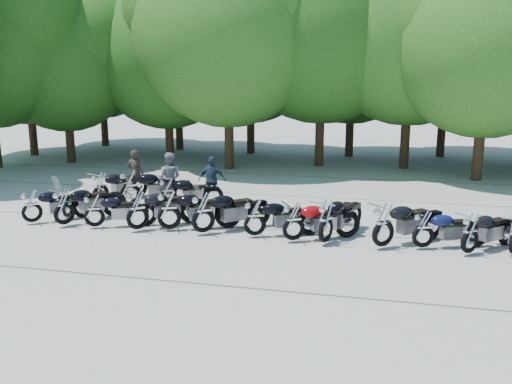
% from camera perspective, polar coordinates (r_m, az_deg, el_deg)
% --- Properties ---
extents(ground, '(90.00, 90.00, 0.00)m').
position_cam_1_polar(ground, '(14.69, -1.33, -5.42)').
color(ground, gray).
rests_on(ground, ground).
extents(tree_0, '(7.50, 7.50, 9.21)m').
position_cam_1_polar(tree_0, '(32.59, -23.06, 13.13)').
color(tree_0, '#3A2614').
rests_on(tree_0, ground).
extents(tree_1, '(6.97, 6.97, 8.55)m').
position_cam_1_polar(tree_1, '(29.25, -19.53, 12.83)').
color(tree_1, '#3A2614').
rests_on(tree_1, ground).
extents(tree_2, '(7.31, 7.31, 8.97)m').
position_cam_1_polar(tree_2, '(28.50, -9.38, 13.89)').
color(tree_2, '#3A2614').
rests_on(tree_2, ground).
extents(tree_3, '(8.70, 8.70, 10.67)m').
position_cam_1_polar(tree_3, '(25.84, -2.97, 16.44)').
color(tree_3, '#3A2614').
rests_on(tree_3, ground).
extents(tree_4, '(9.13, 9.13, 11.20)m').
position_cam_1_polar(tree_4, '(26.88, 7.00, 16.88)').
color(tree_4, '#3A2614').
rests_on(tree_4, ground).
extents(tree_5, '(9.04, 9.04, 11.10)m').
position_cam_1_polar(tree_5, '(26.85, 16.07, 16.38)').
color(tree_5, '#3A2614').
rests_on(tree_5, ground).
extents(tree_6, '(8.00, 8.00, 9.82)m').
position_cam_1_polar(tree_6, '(24.74, 23.26, 14.49)').
color(tree_6, '#3A2614').
rests_on(tree_6, ground).
extents(tree_9, '(7.59, 7.59, 9.32)m').
position_cam_1_polar(tree_9, '(35.50, -16.08, 13.59)').
color(tree_9, '#3A2614').
rests_on(tree_9, ground).
extents(tree_10, '(7.78, 7.78, 9.55)m').
position_cam_1_polar(tree_10, '(32.73, -8.32, 14.32)').
color(tree_10, '#3A2614').
rests_on(tree_10, ground).
extents(tree_11, '(7.56, 7.56, 9.28)m').
position_cam_1_polar(tree_11, '(30.85, -0.57, 14.26)').
color(tree_11, '#3A2614').
rests_on(tree_11, ground).
extents(tree_12, '(7.88, 7.88, 9.67)m').
position_cam_1_polar(tree_12, '(30.09, 10.14, 14.56)').
color(tree_12, '#3A2614').
rests_on(tree_12, ground).
extents(tree_13, '(8.31, 8.31, 10.20)m').
position_cam_1_polar(tree_13, '(31.22, 19.56, 14.55)').
color(tree_13, '#3A2614').
rests_on(tree_13, ground).
extents(motorcycle_0, '(1.98, 1.93, 1.20)m').
position_cam_1_polar(motorcycle_0, '(17.74, -22.56, -1.26)').
color(motorcycle_0, black).
rests_on(motorcycle_0, ground).
extents(motorcycle_1, '(1.78, 2.38, 1.32)m').
position_cam_1_polar(motorcycle_1, '(17.08, -19.58, -1.31)').
color(motorcycle_1, black).
rests_on(motorcycle_1, ground).
extents(motorcycle_2, '(2.14, 1.42, 1.16)m').
position_cam_1_polar(motorcycle_2, '(16.61, -16.67, -1.76)').
color(motorcycle_2, black).
rests_on(motorcycle_2, ground).
extents(motorcycle_3, '(2.18, 2.24, 1.36)m').
position_cam_1_polar(motorcycle_3, '(15.97, -12.38, -1.73)').
color(motorcycle_3, black).
rests_on(motorcycle_3, ground).
extents(motorcycle_4, '(2.49, 1.65, 1.36)m').
position_cam_1_polar(motorcycle_4, '(15.83, -9.13, -1.72)').
color(motorcycle_4, black).
rests_on(motorcycle_4, ground).
extents(motorcycle_5, '(2.34, 2.16, 1.38)m').
position_cam_1_polar(motorcycle_5, '(15.34, -5.58, -2.02)').
color(motorcycle_5, black).
rests_on(motorcycle_5, ground).
extents(motorcycle_6, '(2.28, 1.45, 1.24)m').
position_cam_1_polar(motorcycle_6, '(15.02, -0.11, -2.56)').
color(motorcycle_6, black).
rests_on(motorcycle_6, ground).
extents(motorcycle_7, '(2.27, 1.69, 1.26)m').
position_cam_1_polar(motorcycle_7, '(14.63, 3.99, -2.95)').
color(motorcycle_7, '#9A050A').
rests_on(motorcycle_7, ground).
extents(motorcycle_8, '(1.59, 2.52, 1.37)m').
position_cam_1_polar(motorcycle_8, '(14.53, 7.37, -2.92)').
color(motorcycle_8, black).
rests_on(motorcycle_8, ground).
extents(motorcycle_9, '(2.32, 2.18, 1.38)m').
position_cam_1_polar(motorcycle_9, '(14.43, 13.28, -3.23)').
color(motorcycle_9, black).
rests_on(motorcycle_9, ground).
extents(motorcycle_10, '(2.17, 1.34, 1.17)m').
position_cam_1_polar(motorcycle_10, '(14.67, 17.23, -3.63)').
color(motorcycle_10, '#0E153E').
rests_on(motorcycle_10, ground).
extents(motorcycle_11, '(2.01, 2.00, 1.23)m').
position_cam_1_polar(motorcycle_11, '(14.60, 21.64, -3.92)').
color(motorcycle_11, black).
rests_on(motorcycle_11, ground).
extents(motorcycle_13, '(1.64, 2.40, 1.31)m').
position_cam_1_polar(motorcycle_13, '(19.43, -16.07, 0.52)').
color(motorcycle_13, black).
rests_on(motorcycle_13, ground).
extents(motorcycle_14, '(2.60, 1.69, 1.42)m').
position_cam_1_polar(motorcycle_14, '(19.11, -13.10, 0.64)').
color(motorcycle_14, black).
rests_on(motorcycle_14, ground).
extents(motorcycle_15, '(2.20, 1.42, 1.19)m').
position_cam_1_polar(motorcycle_15, '(18.52, -9.22, 0.09)').
color(motorcycle_15, black).
rests_on(motorcycle_15, ground).
extents(rider_0, '(0.66, 0.44, 1.76)m').
position_cam_1_polar(rider_0, '(20.52, -12.56, 1.95)').
color(rider_0, '#2B241D').
rests_on(rider_0, ground).
extents(rider_1, '(0.93, 0.76, 1.80)m').
position_cam_1_polar(rider_1, '(19.26, -9.13, 1.49)').
color(rider_1, gray).
rests_on(rider_1, ground).
extents(rider_2, '(1.02, 0.52, 1.66)m').
position_cam_1_polar(rider_2, '(19.03, -4.64, 1.26)').
color(rider_2, '#203143').
rests_on(rider_2, ground).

